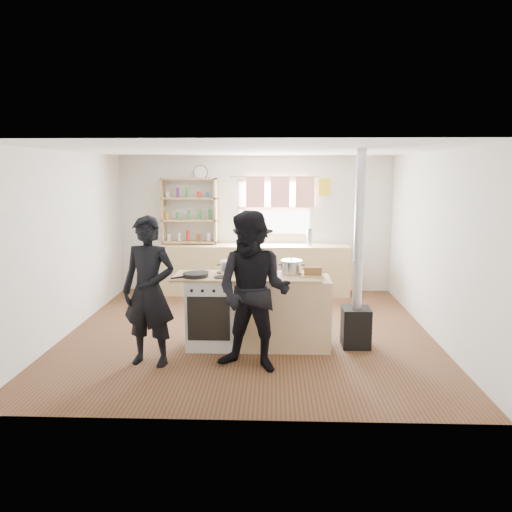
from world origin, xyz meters
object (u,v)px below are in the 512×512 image
object	(u,v)px
stockpot_counter	(291,267)
person_near_right	(253,292)
person_near_left	(149,291)
roast_tray	(259,271)
bread_board	(313,272)
person_far	(253,272)
flue_heater	(357,297)
skillet_greens	(195,275)
stockpot_stove	(229,267)
thermos	(309,238)
cooking_island	(258,311)

from	to	relation	value
stockpot_counter	person_near_right	xyz separation A→B (m)	(-0.45, -0.86, -0.12)
person_near_right	person_near_left	bearing A→B (deg)	-167.95
roast_tray	bread_board	distance (m)	0.68
person_far	flue_heater	bearing A→B (deg)	156.36
person_near_left	person_far	xyz separation A→B (m)	(1.13, 1.55, -0.08)
skillet_greens	stockpot_stove	world-z (taller)	stockpot_stove
skillet_greens	person_near_left	world-z (taller)	person_near_left
thermos	person_near_left	xyz separation A→B (m)	(-2.07, -3.41, -0.17)
roast_tray	person_near_left	distance (m)	1.43
roast_tray	stockpot_stove	bearing A→B (deg)	172.35
flue_heater	person_far	xyz separation A→B (m)	(-1.36, 0.88, 0.14)
thermos	stockpot_stove	size ratio (longest dim) A/B	1.19
person_far	thermos	bearing A→B (deg)	-107.40
stockpot_stove	flue_heater	size ratio (longest dim) A/B	0.09
bread_board	person_near_right	world-z (taller)	person_near_right
bread_board	person_far	xyz separation A→B (m)	(-0.79, 0.95, -0.19)
stockpot_stove	person_near_left	xyz separation A→B (m)	(-0.85, -0.76, -0.14)
thermos	flue_heater	distance (m)	2.80
person_far	person_near_left	bearing A→B (deg)	63.34
flue_heater	roast_tray	bearing A→B (deg)	178.17
skillet_greens	person_far	world-z (taller)	person_far
thermos	skillet_greens	xyz separation A→B (m)	(-1.61, -2.89, -0.08)
stockpot_counter	roast_tray	bearing A→B (deg)	-174.82
bread_board	cooking_island	bearing A→B (deg)	176.92
bread_board	person_near_left	bearing A→B (deg)	-162.60
person_near_left	person_far	bearing A→B (deg)	65.41
stockpot_counter	person_near_left	size ratio (longest dim) A/B	0.15
thermos	skillet_greens	world-z (taller)	thermos
cooking_island	person_far	size ratio (longest dim) A/B	1.25
cooking_island	flue_heater	distance (m)	1.27
thermos	flue_heater	world-z (taller)	flue_heater
bread_board	person_near_right	size ratio (longest dim) A/B	0.16
stockpot_counter	bread_board	bearing A→B (deg)	-28.25
stockpot_counter	flue_heater	bearing A→B (deg)	-5.30
bread_board	stockpot_counter	bearing A→B (deg)	151.75
flue_heater	person_near_right	world-z (taller)	flue_heater
thermos	person_near_right	bearing A→B (deg)	-103.81
roast_tray	stockpot_counter	distance (m)	0.42
flue_heater	person_near_right	size ratio (longest dim) A/B	1.38
thermos	bread_board	xyz separation A→B (m)	(-0.16, -2.81, -0.06)
skillet_greens	person_far	distance (m)	1.24
bread_board	person_near_left	xyz separation A→B (m)	(-1.92, -0.60, -0.11)
roast_tray	person_near_left	world-z (taller)	person_near_left
stockpot_stove	stockpot_counter	bearing A→B (deg)	-1.07
roast_tray	flue_heater	size ratio (longest dim) A/B	0.14
thermos	stockpot_counter	bearing A→B (deg)	-98.89
stockpot_stove	person_near_right	world-z (taller)	person_near_right
flue_heater	person_near_left	world-z (taller)	flue_heater
roast_tray	skillet_greens	bearing A→B (deg)	-166.59
cooking_island	person_near_left	distance (m)	1.45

